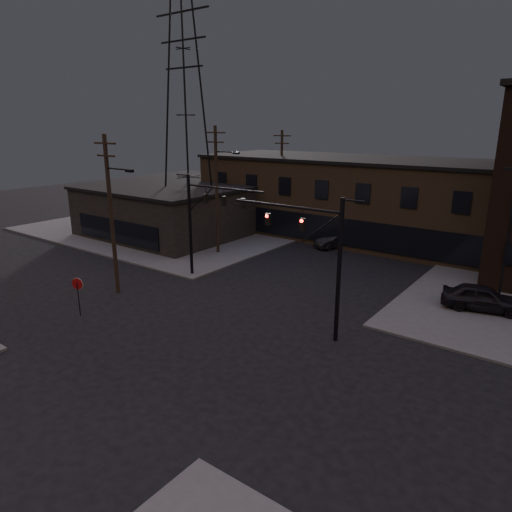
# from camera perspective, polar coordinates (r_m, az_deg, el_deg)

# --- Properties ---
(ground) EXTENTS (140.00, 140.00, 0.00)m
(ground) POSITION_cam_1_polar(r_m,az_deg,el_deg) (26.34, -7.69, -10.12)
(ground) COLOR black
(ground) RESTS_ON ground
(sidewalk_nw) EXTENTS (30.00, 30.00, 0.15)m
(sidewalk_nw) POSITION_cam_1_polar(r_m,az_deg,el_deg) (55.96, -8.22, 4.10)
(sidewalk_nw) COLOR #474744
(sidewalk_nw) RESTS_ON ground
(building_row) EXTENTS (40.00, 12.00, 8.00)m
(building_row) POSITION_cam_1_polar(r_m,az_deg,el_deg) (48.33, 16.01, 6.48)
(building_row) COLOR brown
(building_row) RESTS_ON ground
(building_left) EXTENTS (16.00, 12.00, 5.00)m
(building_left) POSITION_cam_1_polar(r_m,az_deg,el_deg) (50.02, -11.54, 5.34)
(building_left) COLOR black
(building_left) RESTS_ON ground
(traffic_signal_near) EXTENTS (7.12, 0.24, 8.00)m
(traffic_signal_near) POSITION_cam_1_polar(r_m,az_deg,el_deg) (24.97, 8.09, 0.51)
(traffic_signal_near) COLOR black
(traffic_signal_near) RESTS_ON ground
(traffic_signal_far) EXTENTS (7.12, 0.24, 8.00)m
(traffic_signal_far) POSITION_cam_1_polar(r_m,az_deg,el_deg) (34.70, -6.78, 5.10)
(traffic_signal_far) COLOR black
(traffic_signal_far) RESTS_ON ground
(stop_sign) EXTENTS (0.72, 0.33, 2.48)m
(stop_sign) POSITION_cam_1_polar(r_m,az_deg,el_deg) (30.40, -21.41, -3.72)
(stop_sign) COLOR black
(stop_sign) RESTS_ON ground
(utility_pole_near) EXTENTS (3.70, 0.28, 11.00)m
(utility_pole_near) POSITION_cam_1_polar(r_m,az_deg,el_deg) (32.68, -17.61, 5.30)
(utility_pole_near) COLOR black
(utility_pole_near) RESTS_ON ground
(utility_pole_mid) EXTENTS (3.70, 0.28, 11.50)m
(utility_pole_mid) POSITION_cam_1_polar(r_m,az_deg,el_deg) (41.37, -4.88, 8.49)
(utility_pole_mid) COLOR black
(utility_pole_mid) RESTS_ON ground
(utility_pole_far) EXTENTS (2.20, 0.28, 11.00)m
(utility_pole_far) POSITION_cam_1_polar(r_m,az_deg,el_deg) (51.53, 3.19, 9.65)
(utility_pole_far) COLOR black
(utility_pole_far) RESTS_ON ground
(transmission_tower) EXTENTS (7.00, 7.00, 25.00)m
(transmission_tower) POSITION_cam_1_polar(r_m,az_deg,el_deg) (49.12, -8.77, 17.02)
(transmission_tower) COLOR black
(transmission_tower) RESTS_ON ground
(lot_light_a) EXTENTS (1.50, 0.28, 9.14)m
(lot_light_a) POSITION_cam_1_polar(r_m,az_deg,el_deg) (31.52, 29.12, 2.96)
(lot_light_a) COLOR black
(lot_light_a) RESTS_ON ground
(parked_car_lot_a) EXTENTS (5.20, 3.04, 1.66)m
(parked_car_lot_a) POSITION_cam_1_polar(r_m,az_deg,el_deg) (32.51, 26.46, -4.68)
(parked_car_lot_a) COLOR black
(parked_car_lot_a) RESTS_ON sidewalk_ne
(car_crossing) EXTENTS (3.06, 4.42, 1.38)m
(car_crossing) POSITION_cam_1_polar(r_m,az_deg,el_deg) (45.07, 9.87, 1.90)
(car_crossing) COLOR black
(car_crossing) RESTS_ON ground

